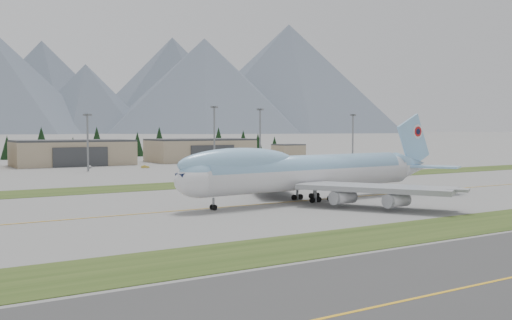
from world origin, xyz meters
TOP-DOWN VIEW (x-y plane):
  - ground at (0.00, 0.00)m, footprint 7000.00×7000.00m
  - grass_strip_near at (0.00, -38.00)m, footprint 400.00×14.00m
  - grass_strip_far at (0.00, 45.00)m, footprint 400.00×18.00m
  - taxiway_line_main at (0.00, 0.00)m, footprint 400.00×0.40m
  - boeing_747_freighter at (-2.16, -0.59)m, footprint 72.31×62.26m
  - hangar_center at (-15.00, 149.90)m, footprint 48.00×26.60m
  - hangar_right at (45.00, 149.90)m, footprint 48.00×26.60m
  - control_shed at (95.00, 148.00)m, footprint 14.00×12.00m
  - floodlight_masts at (4.29, 109.74)m, footprint 198.51×9.83m
  - service_vehicle_a at (-14.07, 127.30)m, footprint 1.99×3.52m
  - service_vehicle_b at (4.69, 116.10)m, footprint 3.61×2.23m
  - service_vehicle_c at (49.83, 126.23)m, footprint 1.79×4.01m
  - conifer_belt at (-6.86, 212.13)m, footprint 268.24×16.63m

SIDE VIEW (x-z plane):
  - ground at x=0.00m, z-range 0.00..0.00m
  - grass_strip_near at x=0.00m, z-range -0.04..0.04m
  - grass_strip_far at x=0.00m, z-range -0.04..0.04m
  - taxiway_line_main at x=0.00m, z-range -0.01..0.01m
  - service_vehicle_a at x=-14.07m, z-range -0.57..0.57m
  - service_vehicle_b at x=4.69m, z-range -0.56..0.56m
  - service_vehicle_c at x=49.83m, z-range -0.57..0.57m
  - control_shed at x=95.00m, z-range 0.00..7.60m
  - hangar_center at x=-15.00m, z-range -0.01..10.79m
  - hangar_right at x=45.00m, z-range -0.01..10.79m
  - boeing_747_freighter at x=-2.16m, z-range -3.24..15.80m
  - conifer_belt at x=-6.86m, z-range -0.89..16.05m
  - floodlight_masts at x=4.29m, z-range 3.64..28.40m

